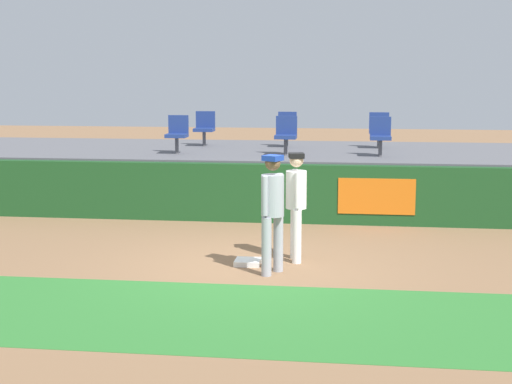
% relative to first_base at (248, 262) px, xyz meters
% --- Properties ---
extents(ground_plane, '(60.00, 60.00, 0.00)m').
position_rel_first_base_xyz_m(ground_plane, '(0.09, -0.18, -0.04)').
color(ground_plane, '#846042').
extents(grass_foreground_strip, '(18.00, 2.80, 0.01)m').
position_rel_first_base_xyz_m(grass_foreground_strip, '(0.09, -2.56, -0.04)').
color(grass_foreground_strip, '#2D722D').
rests_on(grass_foreground_strip, ground_plane).
extents(first_base, '(0.40, 0.40, 0.08)m').
position_rel_first_base_xyz_m(first_base, '(0.00, 0.00, 0.00)').
color(first_base, white).
rests_on(first_base, ground_plane).
extents(player_fielder_home, '(0.38, 0.56, 1.74)m').
position_rel_first_base_xyz_m(player_fielder_home, '(0.73, 0.36, 0.96)').
color(player_fielder_home, white).
rests_on(player_fielder_home, ground_plane).
extents(player_runner_visitor, '(0.46, 0.46, 1.79)m').
position_rel_first_base_xyz_m(player_runner_visitor, '(0.44, -0.48, 1.00)').
color(player_runner_visitor, '#9EA3AD').
rests_on(player_runner_visitor, ground_plane).
extents(field_wall, '(18.00, 0.26, 1.18)m').
position_rel_first_base_xyz_m(field_wall, '(0.10, 3.46, 0.55)').
color(field_wall, '#19471E').
rests_on(field_wall, ground_plane).
extents(bleacher_platform, '(18.00, 4.80, 1.21)m').
position_rel_first_base_xyz_m(bleacher_platform, '(0.09, 6.03, 0.57)').
color(bleacher_platform, '#59595E').
rests_on(bleacher_platform, ground_plane).
extents(seat_front_center, '(0.46, 0.44, 0.84)m').
position_rel_first_base_xyz_m(seat_front_center, '(0.15, 4.90, 1.65)').
color(seat_front_center, '#4C4C51').
rests_on(seat_front_center, bleacher_platform).
extents(seat_back_left, '(0.47, 0.44, 0.84)m').
position_rel_first_base_xyz_m(seat_back_left, '(-2.00, 6.70, 1.65)').
color(seat_back_left, '#4C4C51').
rests_on(seat_back_left, bleacher_platform).
extents(seat_back_right, '(0.47, 0.44, 0.84)m').
position_rel_first_base_xyz_m(seat_back_right, '(2.20, 6.70, 1.65)').
color(seat_back_right, '#4C4C51').
rests_on(seat_back_right, bleacher_platform).
extents(seat_back_center, '(0.44, 0.44, 0.84)m').
position_rel_first_base_xyz_m(seat_back_center, '(0.01, 6.70, 1.64)').
color(seat_back_center, '#4C4C51').
rests_on(seat_back_center, bleacher_platform).
extents(seat_front_right, '(0.44, 0.44, 0.84)m').
position_rel_first_base_xyz_m(seat_front_right, '(2.18, 4.90, 1.64)').
color(seat_front_right, '#4C4C51').
rests_on(seat_front_right, bleacher_platform).
extents(seat_front_left, '(0.45, 0.44, 0.84)m').
position_rel_first_base_xyz_m(seat_front_left, '(-2.26, 4.90, 1.65)').
color(seat_front_left, '#4C4C51').
rests_on(seat_front_left, bleacher_platform).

